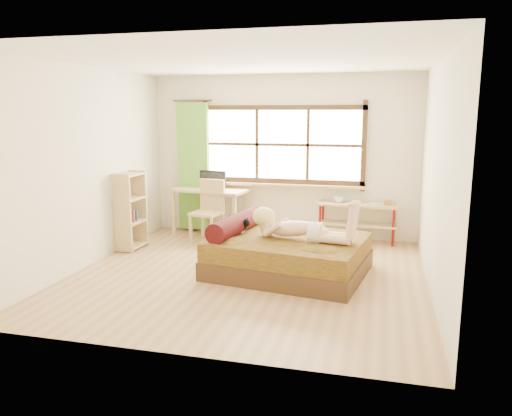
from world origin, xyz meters
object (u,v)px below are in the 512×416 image
(chair, at_px, (209,207))
(bookshelf, at_px, (131,210))
(woman, at_px, (300,217))
(pipe_shelf, at_px, (358,214))
(bed, at_px, (285,254))
(kitten, at_px, (238,224))
(desk, at_px, (210,195))

(chair, height_order, bookshelf, bookshelf)
(woman, xyz_separation_m, chair, (-1.73, 1.44, -0.21))
(chair, xyz_separation_m, bookshelf, (-1.00, -0.79, 0.05))
(chair, distance_m, pipe_shelf, 2.42)
(bed, distance_m, chair, 2.09)
(bed, distance_m, bookshelf, 2.63)
(woman, distance_m, pipe_shelf, 2.04)
(bookshelf, bearing_deg, woman, -11.51)
(bed, xyz_separation_m, pipe_shelf, (0.84, 1.86, 0.20))
(kitten, relative_size, bookshelf, 0.24)
(desk, relative_size, pipe_shelf, 1.06)
(chair, bearing_deg, woman, -29.92)
(pipe_shelf, height_order, bookshelf, bookshelf)
(woman, height_order, chair, woman)
(bed, bearing_deg, chair, 147.04)
(kitten, distance_m, bookshelf, 1.93)
(bed, height_order, bookshelf, bookshelf)
(desk, relative_size, chair, 1.36)
(kitten, xyz_separation_m, pipe_shelf, (1.51, 1.77, -0.13))
(bookshelf, bearing_deg, kitten, -13.17)
(woman, height_order, desk, woman)
(woman, height_order, bookshelf, bookshelf)
(bed, height_order, pipe_shelf, bed)
(bed, height_order, chair, chair)
(kitten, bearing_deg, bed, 1.14)
(kitten, bearing_deg, pipe_shelf, 58.45)
(bookshelf, bearing_deg, bed, -11.29)
(chair, bearing_deg, desk, 117.56)
(woman, bearing_deg, bookshelf, 175.57)
(bookshelf, bearing_deg, desk, 54.33)
(bed, distance_m, desk, 2.44)
(bed, relative_size, kitten, 7.42)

